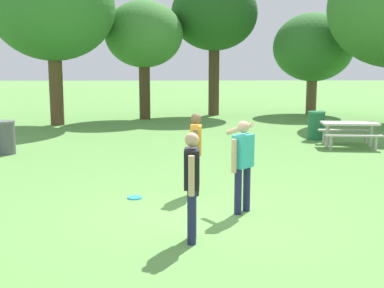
{
  "coord_description": "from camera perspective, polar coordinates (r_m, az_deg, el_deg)",
  "views": [
    {
      "loc": [
        -0.36,
        -8.38,
        2.67
      ],
      "look_at": [
        -0.1,
        1.64,
        1.0
      ],
      "focal_mm": 47.03,
      "sensor_mm": 36.0,
      "label": 1
    }
  ],
  "objects": [
    {
      "name": "ground_plane",
      "position": [
        8.8,
        0.95,
        -8.2
      ],
      "size": [
        120.0,
        120.0,
        0.0
      ],
      "primitive_type": "plane",
      "color": "#609947"
    },
    {
      "name": "person_thrower",
      "position": [
        7.38,
        -0.01,
        -4.07
      ],
      "size": [
        0.24,
        0.61,
        1.64
      ],
      "color": "#1E234C",
      "rests_on": "ground"
    },
    {
      "name": "person_catcher",
      "position": [
        10.02,
        0.45,
        -0.47
      ],
      "size": [
        0.24,
        0.61,
        1.64
      ],
      "color": "black",
      "rests_on": "ground"
    },
    {
      "name": "person_bystander",
      "position": [
        8.83,
        5.72,
        -1.74
      ],
      "size": [
        0.48,
        0.84,
        1.64
      ],
      "color": "#1E234C",
      "rests_on": "ground"
    },
    {
      "name": "frisbee",
      "position": [
        9.97,
        -6.5,
        -6.06
      ],
      "size": [
        0.29,
        0.29,
        0.03
      ],
      "primitive_type": "cylinder",
      "color": "#2D9EDB",
      "rests_on": "ground"
    },
    {
      "name": "picnic_table_near",
      "position": [
        16.4,
        17.42,
        1.63
      ],
      "size": [
        1.83,
        1.58,
        0.77
      ],
      "color": "beige",
      "rests_on": "ground"
    },
    {
      "name": "trash_can_beside_table",
      "position": [
        15.42,
        -20.43,
        0.7
      ],
      "size": [
        0.59,
        0.59,
        0.96
      ],
      "color": "#515156",
      "rests_on": "ground"
    },
    {
      "name": "trash_can_further_along",
      "position": [
        17.67,
        13.9,
        2.07
      ],
      "size": [
        0.59,
        0.59,
        0.96
      ],
      "color": "#1E663D",
      "rests_on": "ground"
    },
    {
      "name": "tree_tall_left",
      "position": [
        21.76,
        -15.53,
        14.61
      ],
      "size": [
        5.02,
        5.02,
        6.92
      ],
      "color": "brown",
      "rests_on": "ground"
    },
    {
      "name": "tree_broad_center",
      "position": [
        23.28,
        -5.49,
        12.19
      ],
      "size": [
        3.52,
        3.52,
        5.34
      ],
      "color": "#4C3823",
      "rests_on": "ground"
    },
    {
      "name": "tree_far_right",
      "position": [
        24.98,
        2.55,
        14.46
      ],
      "size": [
        4.16,
        4.16,
        6.67
      ],
      "color": "#4C3823",
      "rests_on": "ground"
    },
    {
      "name": "tree_slender_mid",
      "position": [
        26.05,
        13.58,
        10.57
      ],
      "size": [
        3.96,
        3.96,
        5.01
      ],
      "color": "brown",
      "rests_on": "ground"
    }
  ]
}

